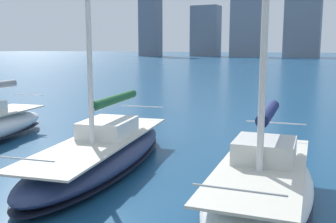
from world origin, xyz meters
The scene contains 2 objects.
sailboat_navy centered at (-3.00, -6.37, 0.66)m, with size 3.10×7.28×10.03m.
sailboat_forest centered at (2.52, -7.40, 0.61)m, with size 4.09×9.47×11.25m.
Camera 1 is at (-4.92, 3.16, 4.03)m, focal length 42.00 mm.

